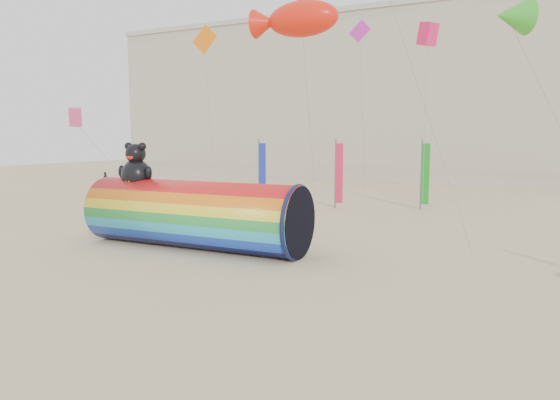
% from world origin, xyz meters
% --- Properties ---
extents(ground, '(160.00, 160.00, 0.00)m').
position_xyz_m(ground, '(0.00, 0.00, 0.00)').
color(ground, '#CCB58C').
rests_on(ground, ground).
extents(hotel_building, '(60.40, 15.40, 20.60)m').
position_xyz_m(hotel_building, '(-12.00, 45.95, 10.31)').
color(hotel_building, '#B7AD99').
rests_on(hotel_building, ground).
extents(windsock_assembly, '(11.14, 3.39, 5.13)m').
position_xyz_m(windsock_assembly, '(-3.52, 0.32, 1.70)').
color(windsock_assembly, red).
rests_on(windsock_assembly, ground).
extents(festival_banners, '(12.24, 3.83, 5.20)m').
position_xyz_m(festival_banners, '(-1.70, 16.51, 2.64)').
color(festival_banners, '#59595E').
rests_on(festival_banners, ground).
extents(flying_kites, '(24.15, 15.87, 7.10)m').
position_xyz_m(flying_kites, '(0.59, 6.18, 11.65)').
color(flying_kites, '#F8200D').
rests_on(flying_kites, ground).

